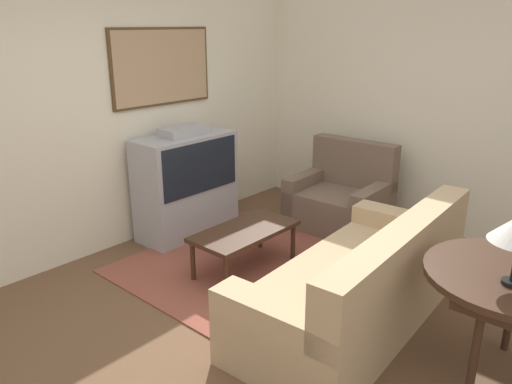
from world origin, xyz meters
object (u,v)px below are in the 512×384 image
object	(u,v)px
tv	(186,184)
armchair	(341,200)
couch	(361,286)
coffee_table	(245,234)

from	to	relation	value
tv	armchair	bearing A→B (deg)	-41.92
armchair	tv	bearing A→B (deg)	-134.52
tv	couch	bearing A→B (deg)	-96.48
tv	coffee_table	xyz separation A→B (m)	(-0.23, -1.06, -0.19)
tv	coffee_table	distance (m)	1.10
tv	couch	xyz separation A→B (m)	(-0.26, -2.27, -0.26)
tv	coffee_table	world-z (taller)	tv
coffee_table	tv	bearing A→B (deg)	77.64
tv	couch	distance (m)	2.30
couch	coffee_table	bearing A→B (deg)	-94.71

